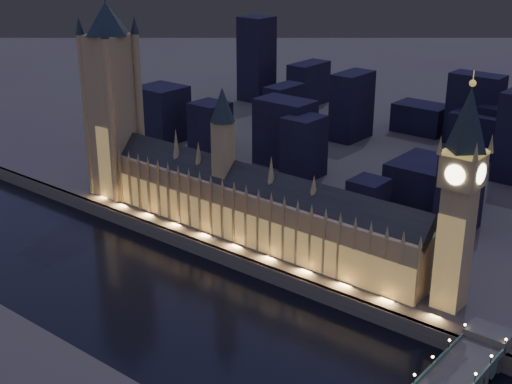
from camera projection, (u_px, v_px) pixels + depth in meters
The scene contains 6 objects.
ground_plane at pixel (174, 298), 333.67m from camera, with size 2000.00×2000.00×0.00m, color black.
embankment_wall at pixel (231, 260), 361.86m from camera, with size 2000.00×2.50×8.00m, color #424C42.
palace_of_westminster at pixel (251, 205), 371.05m from camera, with size 202.00×22.24×78.00m.
victoria_tower at pixel (112, 92), 417.70m from camera, with size 31.68×31.68×126.33m.
elizabeth_tower at pixel (462, 182), 291.13m from camera, with size 18.00×18.00×103.43m.
city_backdrop at pixel (474, 133), 478.19m from camera, with size 485.24×215.63×75.83m.
Camera 1 is at (215.22, -202.89, 166.77)m, focal length 50.00 mm.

